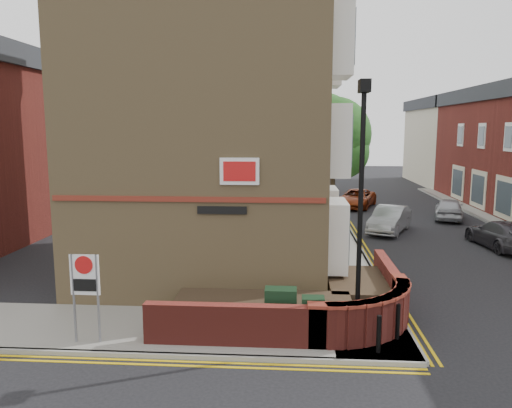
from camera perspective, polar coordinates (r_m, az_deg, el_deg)
The scene contains 24 objects.
ground at distance 12.01m, azimuth 4.17°, elevation -17.60°, with size 120.00×120.00×0.00m, color black.
pavement_corner at distance 13.77m, azimuth -11.02°, elevation -13.89°, with size 13.00×3.00×0.12m, color gray.
pavement_main at distance 27.35m, azimuth 8.30°, elevation -2.44°, with size 2.00×32.00×0.12m, color gray.
kerb_side at distance 12.46m, azimuth -12.86°, elevation -16.48°, with size 13.00×0.15×0.12m, color gray.
kerb_main_near at distance 27.45m, azimuth 10.38°, elevation -2.46°, with size 0.15×32.00×0.12m, color gray.
yellow_lines_side at distance 12.26m, azimuth -13.21°, elevation -17.19°, with size 13.00×0.28×0.01m, color gold.
yellow_lines_main at distance 27.49m, azimuth 10.89°, elevation -2.57°, with size 0.28×32.00×0.01m, color gold.
corner_building at distance 18.99m, azimuth -4.46°, elevation 11.44°, with size 8.95×10.40×13.60m.
garden_wall at distance 14.29m, azimuth 4.15°, elevation -13.15°, with size 6.80×6.00×1.20m, color maroon, non-canonical shape.
lamppost at distance 12.24m, azimuth 11.84°, elevation -0.75°, with size 0.25×0.50×6.30m.
utility_cabinet_large at distance 12.91m, azimuth 2.83°, elevation -12.15°, with size 0.80×0.45×1.20m, color black.
utility_cabinet_small at distance 12.66m, azimuth 6.52°, elevation -12.87°, with size 0.55×0.40×1.10m, color black.
bollard_near at distance 12.31m, azimuth 13.85°, elevation -14.23°, with size 0.11×0.11×0.90m, color black.
bollard_far at distance 13.15m, azimuth 15.89°, elevation -12.80°, with size 0.11×0.11×0.90m, color black.
zone_sign at distance 12.82m, azimuth -18.95°, elevation -8.41°, with size 0.72×0.07×2.20m.
far_terrace_cream at distance 50.91m, azimuth 20.79°, elevation 6.74°, with size 5.40×12.40×8.00m.
tree_near at distance 24.90m, azimuth 8.86°, elevation 7.21°, with size 3.64×3.65×6.70m.
tree_mid at distance 32.87m, azimuth 7.71°, elevation 8.44°, with size 4.03×4.03×7.42m.
tree_far at distance 40.86m, azimuth 6.99°, elevation 8.10°, with size 3.81×3.81×7.00m.
traffic_light_assembly at distance 35.94m, azimuth 7.97°, elevation 4.60°, with size 0.20×0.16×4.20m.
silver_car_near at distance 26.44m, azimuth 15.02°, elevation -1.71°, with size 1.41×4.03×1.33m, color gray.
red_car_main at distance 34.13m, azimuth 11.37°, elevation 0.63°, with size 2.02×4.39×1.22m, color maroon.
grey_car_far at distance 24.73m, azimuth 26.27°, elevation -3.13°, with size 1.74×4.27×1.24m, color #343238.
silver_car_far at distance 31.15m, azimuth 21.19°, elevation -0.50°, with size 1.51×3.76×1.28m, color #A6A9AE.
Camera 1 is at (-0.08, -10.76, 5.32)m, focal length 35.00 mm.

